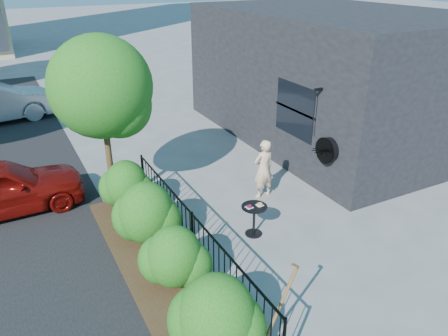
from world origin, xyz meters
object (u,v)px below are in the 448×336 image
patio_tree (105,93)px  cafe_table (254,215)px  woman (264,169)px  shovel (278,314)px

patio_tree → cafe_table: bearing=-47.9°
patio_tree → woman: size_ratio=2.65×
cafe_table → shovel: bearing=-114.9°
cafe_table → woman: size_ratio=0.49×
patio_tree → woman: (3.34, -1.14, -2.02)m
patio_tree → shovel: size_ratio=2.68×
cafe_table → shovel: 3.04m
patio_tree → shovel: 5.75m
cafe_table → shovel: size_ratio=0.50×
woman → shovel: size_ratio=1.01×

